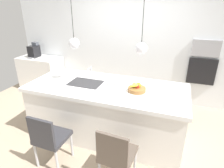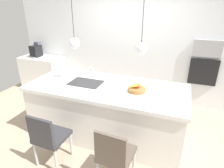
# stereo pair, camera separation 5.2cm
# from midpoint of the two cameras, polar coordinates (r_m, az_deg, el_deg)

# --- Properties ---
(floor) EXTENTS (6.60, 6.60, 0.00)m
(floor) POSITION_cam_midpoint_polar(r_m,az_deg,el_deg) (3.63, -1.96, -14.22)
(floor) COLOR tan
(floor) RESTS_ON ground
(back_wall) EXTENTS (6.00, 0.10, 2.60)m
(back_wall) POSITION_cam_midpoint_polar(r_m,az_deg,el_deg) (4.54, 5.53, 11.64)
(back_wall) COLOR white
(back_wall) RESTS_ON ground
(kitchen_island) EXTENTS (2.63, 1.12, 0.93)m
(kitchen_island) POSITION_cam_midpoint_polar(r_m,az_deg,el_deg) (3.36, -2.07, -7.86)
(kitchen_island) COLOR white
(kitchen_island) RESTS_ON ground
(sink_basin) EXTENTS (0.56, 0.40, 0.02)m
(sink_basin) POSITION_cam_midpoint_polar(r_m,az_deg,el_deg) (3.30, -8.40, 0.24)
(sink_basin) COLOR #2D2D30
(sink_basin) RESTS_ON kitchen_island
(faucet) EXTENTS (0.02, 0.17, 0.22)m
(faucet) POSITION_cam_midpoint_polar(r_m,az_deg,el_deg) (3.42, -6.91, 3.83)
(faucet) COLOR silver
(faucet) RESTS_ON kitchen_island
(fruit_bowl) EXTENTS (0.28, 0.28, 0.14)m
(fruit_bowl) POSITION_cam_midpoint_polar(r_m,az_deg,el_deg) (2.97, 6.93, -1.24)
(fruit_bowl) COLOR #9E6B38
(fruit_bowl) RESTS_ON kitchen_island
(side_counter) EXTENTS (1.10, 0.60, 0.87)m
(side_counter) POSITION_cam_midpoint_polar(r_m,az_deg,el_deg) (5.55, -20.68, 3.12)
(side_counter) COLOR white
(side_counter) RESTS_ON ground
(coffee_machine) EXTENTS (0.20, 0.35, 0.38)m
(coffee_machine) POSITION_cam_midpoint_polar(r_m,az_deg,el_deg) (5.47, -22.58, 9.13)
(coffee_machine) COLOR black
(coffee_machine) RESTS_ON side_counter
(microwave) EXTENTS (0.54, 0.08, 0.34)m
(microwave) POSITION_cam_midpoint_polar(r_m,az_deg,el_deg) (4.37, 26.05, 9.65)
(microwave) COLOR #9E9EA3
(microwave) RESTS_ON back_wall
(oven) EXTENTS (0.56, 0.08, 0.56)m
(oven) POSITION_cam_midpoint_polar(r_m,az_deg,el_deg) (4.49, 24.94, 3.48)
(oven) COLOR black
(oven) RESTS_ON back_wall
(chair_near) EXTENTS (0.42, 0.44, 0.86)m
(chair_near) POSITION_cam_midpoint_polar(r_m,az_deg,el_deg) (2.88, -18.79, -14.87)
(chair_near) COLOR #333338
(chair_near) RESTS_ON ground
(chair_middle) EXTENTS (0.44, 0.46, 0.87)m
(chair_middle) POSITION_cam_midpoint_polar(r_m,az_deg,el_deg) (2.49, 0.64, -20.29)
(chair_middle) COLOR brown
(chair_middle) RESTS_ON ground
(pendant_light_left) EXTENTS (0.17, 0.17, 0.77)m
(pendant_light_left) POSITION_cam_midpoint_polar(r_m,az_deg,el_deg) (3.18, -11.76, 11.88)
(pendant_light_left) COLOR silver
(pendant_light_right) EXTENTS (0.17, 0.17, 0.77)m
(pendant_light_right) POSITION_cam_midpoint_polar(r_m,az_deg,el_deg) (2.79, 8.25, 10.57)
(pendant_light_right) COLOR silver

